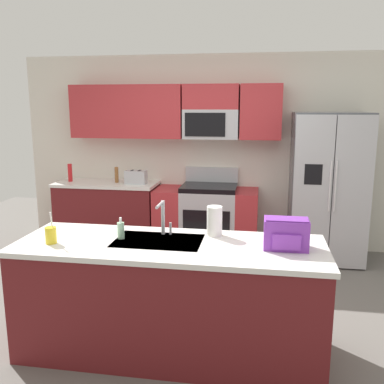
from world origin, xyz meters
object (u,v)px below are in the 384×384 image
(toaster, at_px, (136,177))
(backpack, at_px, (286,233))
(refrigerator, at_px, (327,188))
(drink_cup_yellow, at_px, (51,235))
(sink_faucet, at_px, (163,215))
(range_oven, at_px, (206,219))
(paper_towel_roll, at_px, (215,221))
(pepper_mill, at_px, (117,175))
(bottle_red, at_px, (70,173))
(soap_dispenser, at_px, (121,230))

(toaster, distance_m, backpack, 2.99)
(refrigerator, xyz_separation_m, drink_cup_yellow, (-2.38, -2.51, 0.04))
(toaster, height_order, sink_faucet, sink_faucet)
(toaster, relative_size, drink_cup_yellow, 1.13)
(range_oven, relative_size, refrigerator, 0.74)
(toaster, relative_size, paper_towel_roll, 1.17)
(refrigerator, height_order, pepper_mill, refrigerator)
(backpack, bearing_deg, drink_cup_yellow, -174.42)
(refrigerator, height_order, bottle_red, refrigerator)
(pepper_mill, xyz_separation_m, soap_dispenser, (0.86, -2.37, -0.04))
(toaster, distance_m, bottle_red, 0.95)
(toaster, bearing_deg, soap_dispenser, -76.08)
(toaster, bearing_deg, pepper_mill, 170.14)
(range_oven, distance_m, sink_faucet, 2.32)
(range_oven, bearing_deg, sink_faucet, -91.62)
(range_oven, height_order, paper_towel_roll, paper_towel_roll)
(refrigerator, height_order, backpack, refrigerator)
(bottle_red, height_order, paper_towel_roll, bottle_red)
(refrigerator, bearing_deg, backpack, -105.12)
(range_oven, bearing_deg, pepper_mill, -179.88)
(drink_cup_yellow, bearing_deg, pepper_mill, 98.36)
(backpack, bearing_deg, bottle_red, 139.56)
(range_oven, height_order, bottle_red, bottle_red)
(refrigerator, xyz_separation_m, backpack, (-0.63, -2.34, 0.09))
(pepper_mill, bearing_deg, soap_dispenser, -70.01)
(drink_cup_yellow, distance_m, paper_towel_roll, 1.27)
(sink_faucet, height_order, soap_dispenser, sink_faucet)
(toaster, relative_size, pepper_mill, 1.33)
(sink_faucet, height_order, drink_cup_yellow, sink_faucet)
(soap_dispenser, bearing_deg, bottle_red, 122.98)
(range_oven, bearing_deg, drink_cup_yellow, -108.38)
(refrigerator, distance_m, bottle_red, 3.43)
(range_oven, distance_m, bottle_red, 1.98)
(soap_dispenser, xyz_separation_m, paper_towel_roll, (0.72, 0.20, 0.05))
(refrigerator, relative_size, backpack, 5.78)
(bottle_red, height_order, sink_faucet, sink_faucet)
(pepper_mill, distance_m, soap_dispenser, 2.53)
(drink_cup_yellow, bearing_deg, sink_faucet, 23.24)
(range_oven, relative_size, pepper_mill, 6.44)
(sink_faucet, xyz_separation_m, paper_towel_roll, (0.41, 0.06, -0.05))
(toaster, xyz_separation_m, soap_dispenser, (0.58, -2.32, -0.02))
(drink_cup_yellow, distance_m, soap_dispenser, 0.53)
(refrigerator, relative_size, bottle_red, 7.60)
(sink_faucet, xyz_separation_m, backpack, (0.96, -0.17, -0.05))
(range_oven, height_order, pepper_mill, pepper_mill)
(bottle_red, relative_size, drink_cup_yellow, 0.98)
(toaster, bearing_deg, sink_faucet, -67.98)
(range_oven, height_order, toaster, range_oven)
(range_oven, height_order, backpack, backpack)
(refrigerator, height_order, drink_cup_yellow, refrigerator)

